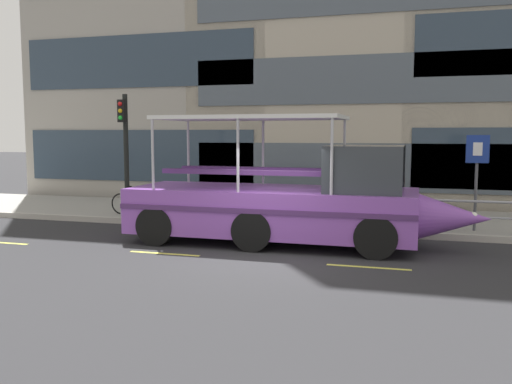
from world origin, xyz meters
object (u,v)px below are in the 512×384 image
(traffic_light_pole, at_px, (125,142))
(duck_tour_boat, at_px, (292,202))
(leaned_bicycle, at_px, (135,204))
(parking_sign, at_px, (477,166))
(pedestrian_near_bow, at_px, (396,189))

(traffic_light_pole, height_order, duck_tour_boat, traffic_light_pole)
(leaned_bicycle, relative_size, duck_tour_boat, 0.19)
(traffic_light_pole, bearing_deg, duck_tour_boat, -20.31)
(parking_sign, relative_size, duck_tour_boat, 0.29)
(leaned_bicycle, xyz_separation_m, pedestrian_near_bow, (8.36, 0.79, 0.63))
(parking_sign, xyz_separation_m, pedestrian_near_bow, (-2.15, 0.86, -0.79))
(leaned_bicycle, xyz_separation_m, duck_tour_boat, (5.86, -2.40, 0.54))
(parking_sign, height_order, leaned_bicycle, parking_sign)
(traffic_light_pole, bearing_deg, pedestrian_near_bow, 6.23)
(duck_tour_boat, bearing_deg, parking_sign, 26.60)
(traffic_light_pole, height_order, leaned_bicycle, traffic_light_pole)
(parking_sign, xyz_separation_m, leaned_bicycle, (-10.51, 0.07, -1.42))
(duck_tour_boat, xyz_separation_m, pedestrian_near_bow, (2.50, 3.19, 0.09))
(parking_sign, distance_m, pedestrian_near_bow, 2.45)
(duck_tour_boat, bearing_deg, traffic_light_pole, 159.69)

